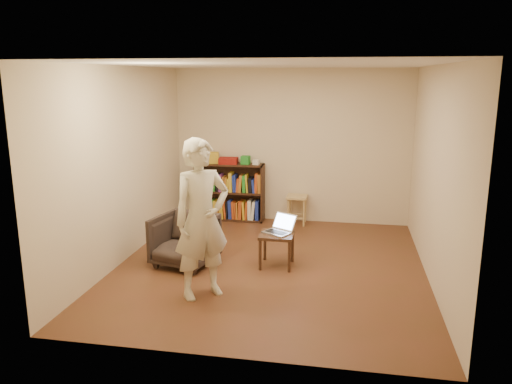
% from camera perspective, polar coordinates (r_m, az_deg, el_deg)
% --- Properties ---
extents(floor, '(4.50, 4.50, 0.00)m').
position_cam_1_polar(floor, '(6.70, 1.64, -8.49)').
color(floor, '#4F3119').
rests_on(floor, ground).
extents(ceiling, '(4.50, 4.50, 0.00)m').
position_cam_1_polar(ceiling, '(6.23, 1.80, 14.35)').
color(ceiling, white).
rests_on(ceiling, wall_back).
extents(wall_back, '(4.00, 0.00, 4.00)m').
position_cam_1_polar(wall_back, '(8.54, 4.03, 5.22)').
color(wall_back, beige).
rests_on(wall_back, floor).
extents(wall_left, '(0.00, 4.50, 4.50)m').
position_cam_1_polar(wall_left, '(6.92, -14.90, 2.98)').
color(wall_left, beige).
rests_on(wall_left, floor).
extents(wall_right, '(0.00, 4.50, 4.50)m').
position_cam_1_polar(wall_right, '(6.35, 19.85, 1.76)').
color(wall_right, beige).
rests_on(wall_right, floor).
extents(bookshelf, '(1.20, 0.30, 1.00)m').
position_cam_1_polar(bookshelf, '(8.72, -3.00, -0.35)').
color(bookshelf, black).
rests_on(bookshelf, floor).
extents(box_yellow, '(0.26, 0.21, 0.19)m').
position_cam_1_polar(box_yellow, '(8.66, -5.05, 3.93)').
color(box_yellow, gold).
rests_on(box_yellow, bookshelf).
extents(red_cloth, '(0.33, 0.25, 0.10)m').
position_cam_1_polar(red_cloth, '(8.57, -3.17, 3.59)').
color(red_cloth, maroon).
rests_on(red_cloth, bookshelf).
extents(box_green, '(0.15, 0.15, 0.14)m').
position_cam_1_polar(box_green, '(8.53, -1.20, 3.67)').
color(box_green, '#227F24').
rests_on(box_green, bookshelf).
extents(box_white, '(0.11, 0.11, 0.08)m').
position_cam_1_polar(box_white, '(8.48, 0.02, 3.43)').
color(box_white, silver).
rests_on(box_white, bookshelf).
extents(stool, '(0.34, 0.34, 0.49)m').
position_cam_1_polar(stool, '(8.48, 4.69, -1.06)').
color(stool, tan).
rests_on(stool, floor).
extents(armchair, '(0.88, 0.89, 0.68)m').
position_cam_1_polar(armchair, '(6.72, -8.15, -5.47)').
color(armchair, '#2B221C').
rests_on(armchair, floor).
extents(side_table, '(0.44, 0.44, 0.45)m').
position_cam_1_polar(side_table, '(6.60, 2.39, -5.39)').
color(side_table, black).
rests_on(side_table, floor).
extents(laptop, '(0.47, 0.48, 0.23)m').
position_cam_1_polar(laptop, '(6.62, 2.73, -4.15)').
color(laptop, '#ACACB1').
rests_on(laptop, side_table).
extents(person, '(0.78, 0.77, 1.82)m').
position_cam_1_polar(person, '(5.60, -6.21, -3.11)').
color(person, beige).
rests_on(person, floor).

